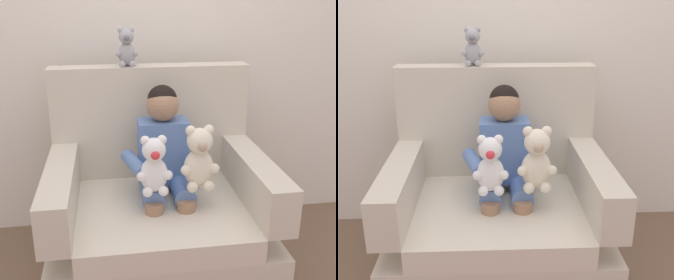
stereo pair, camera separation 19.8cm
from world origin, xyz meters
TOP-DOWN VIEW (x-y plane):
  - ground_plane at (0.00, 0.00)m, footprint 8.00×8.00m
  - back_wall at (0.00, 0.70)m, footprint 6.00×0.10m
  - armchair at (0.00, 0.05)m, footprint 1.12×0.90m
  - seated_child at (0.04, 0.07)m, footprint 0.45×0.39m
  - plush_white at (-0.04, -0.12)m, footprint 0.17×0.14m
  - plush_cream at (0.18, -0.10)m, footprint 0.19×0.16m
  - plush_grey_on_backrest at (-0.13, 0.37)m, footprint 0.13×0.10m

SIDE VIEW (x-z plane):
  - ground_plane at x=0.00m, z-range 0.00..0.00m
  - armchair at x=0.00m, z-range -0.21..0.90m
  - seated_child at x=0.04m, z-range 0.27..1.09m
  - plush_white at x=-0.04m, z-range 0.57..0.86m
  - plush_cream at x=0.18m, z-range 0.57..0.89m
  - plush_grey_on_backrest at x=-0.13m, z-range 1.10..1.32m
  - back_wall at x=0.00m, z-range 0.00..2.60m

